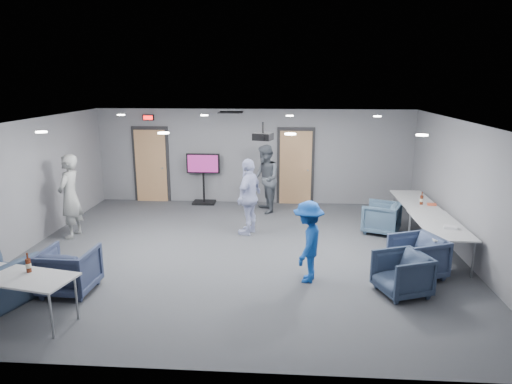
# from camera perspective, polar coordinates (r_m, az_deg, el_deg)

# --- Properties ---
(floor) EXTENTS (9.00, 9.00, 0.00)m
(floor) POSITION_cam_1_polar(r_m,az_deg,el_deg) (9.61, -2.05, -7.51)
(floor) COLOR #33353A
(floor) RESTS_ON ground
(ceiling) EXTENTS (9.00, 9.00, 0.00)m
(ceiling) POSITION_cam_1_polar(r_m,az_deg,el_deg) (8.98, -2.20, 8.73)
(ceiling) COLOR white
(ceiling) RESTS_ON wall_back
(wall_back) EXTENTS (9.00, 0.02, 2.70)m
(wall_back) POSITION_cam_1_polar(r_m,az_deg,el_deg) (13.11, -0.28, 4.45)
(wall_back) COLOR slate
(wall_back) RESTS_ON floor
(wall_front) EXTENTS (9.00, 0.02, 2.70)m
(wall_front) POSITION_cam_1_polar(r_m,az_deg,el_deg) (5.44, -6.62, -9.63)
(wall_front) COLOR slate
(wall_front) RESTS_ON floor
(wall_left) EXTENTS (0.02, 8.00, 2.70)m
(wall_left) POSITION_cam_1_polar(r_m,az_deg,el_deg) (10.66, -26.95, 0.69)
(wall_left) COLOR slate
(wall_left) RESTS_ON floor
(wall_right) EXTENTS (0.02, 8.00, 2.70)m
(wall_right) POSITION_cam_1_polar(r_m,az_deg,el_deg) (9.81, 25.01, -0.13)
(wall_right) COLOR slate
(wall_right) RESTS_ON floor
(door_left) EXTENTS (1.06, 0.17, 2.24)m
(door_left) POSITION_cam_1_polar(r_m,az_deg,el_deg) (13.66, -12.96, 3.28)
(door_left) COLOR black
(door_left) RESTS_ON wall_back
(door_right) EXTENTS (1.06, 0.17, 2.24)m
(door_right) POSITION_cam_1_polar(r_m,az_deg,el_deg) (13.08, 4.96, 3.12)
(door_right) COLOR black
(door_right) RESTS_ON wall_back
(exit_sign) EXTENTS (0.32, 0.08, 0.16)m
(exit_sign) POSITION_cam_1_polar(r_m,az_deg,el_deg) (13.47, -13.31, 9.05)
(exit_sign) COLOR black
(exit_sign) RESTS_ON wall_back
(hvac_diffuser) EXTENTS (0.60, 0.60, 0.03)m
(hvac_diffuser) POSITION_cam_1_polar(r_m,az_deg,el_deg) (11.81, -3.18, 9.90)
(hvac_diffuser) COLOR black
(hvac_diffuser) RESTS_ON ceiling
(downlights) EXTENTS (6.18, 3.78, 0.02)m
(downlights) POSITION_cam_1_polar(r_m,az_deg,el_deg) (8.98, -2.20, 8.64)
(downlights) COLOR white
(downlights) RESTS_ON ceiling
(person_a) EXTENTS (0.48, 0.71, 1.90)m
(person_a) POSITION_cam_1_polar(r_m,az_deg,el_deg) (11.05, -22.24, -0.52)
(person_a) COLOR gray
(person_a) RESTS_ON floor
(person_b) EXTENTS (0.91, 1.04, 1.83)m
(person_b) POSITION_cam_1_polar(r_m,az_deg,el_deg) (12.19, 1.13, 1.63)
(person_b) COLOR #515862
(person_b) RESTS_ON floor
(person_c) EXTENTS (0.77, 1.12, 1.77)m
(person_c) POSITION_cam_1_polar(r_m,az_deg,el_deg) (10.48, -0.87, -0.58)
(person_c) COLOR silver
(person_c) RESTS_ON floor
(person_d) EXTENTS (0.75, 1.05, 1.47)m
(person_d) POSITION_cam_1_polar(r_m,az_deg,el_deg) (8.11, 6.52, -6.20)
(person_d) COLOR #18459C
(person_d) RESTS_ON floor
(chair_right_a) EXTENTS (1.04, 1.03, 0.73)m
(chair_right_a) POSITION_cam_1_polar(r_m,az_deg,el_deg) (11.05, 15.38, -3.14)
(chair_right_a) COLOR #3E556B
(chair_right_a) RESTS_ON floor
(chair_right_b) EXTENTS (1.08, 1.07, 0.76)m
(chair_right_b) POSITION_cam_1_polar(r_m,az_deg,el_deg) (8.85, 19.53, -7.63)
(chair_right_b) COLOR #3D4B6A
(chair_right_b) RESTS_ON floor
(chair_right_c) EXTENTS (1.01, 0.99, 0.72)m
(chair_right_c) POSITION_cam_1_polar(r_m,az_deg,el_deg) (8.09, 17.78, -9.73)
(chair_right_c) COLOR #313E55
(chair_right_c) RESTS_ON floor
(chair_front_a) EXTENTS (0.86, 0.88, 0.78)m
(chair_front_a) POSITION_cam_1_polar(r_m,az_deg,el_deg) (8.39, -22.30, -9.01)
(chair_front_a) COLOR #333C58
(chair_front_a) RESTS_ON floor
(table_right_a) EXTENTS (0.76, 1.84, 0.73)m
(table_right_a) POSITION_cam_1_polar(r_m,az_deg,el_deg) (11.50, 19.18, -1.09)
(table_right_a) COLOR silver
(table_right_a) RESTS_ON floor
(table_right_b) EXTENTS (0.82, 1.97, 0.73)m
(table_right_b) POSITION_cam_1_polar(r_m,az_deg,el_deg) (9.75, 22.01, -3.95)
(table_right_b) COLOR silver
(table_right_b) RESTS_ON floor
(table_front_left) EXTENTS (1.80, 1.03, 0.73)m
(table_front_left) POSITION_cam_1_polar(r_m,az_deg,el_deg) (7.62, -27.68, -9.58)
(table_front_left) COLOR silver
(table_front_left) RESTS_ON floor
(bottle_front) EXTENTS (0.08, 0.08, 0.30)m
(bottle_front) POSITION_cam_1_polar(r_m,az_deg,el_deg) (7.62, -26.57, -8.17)
(bottle_front) COLOR #57200E
(bottle_front) RESTS_ON table_front_left
(bottle_right) EXTENTS (0.08, 0.08, 0.30)m
(bottle_right) POSITION_cam_1_polar(r_m,az_deg,el_deg) (11.05, 19.99, -0.92)
(bottle_right) COLOR #57200E
(bottle_right) RESTS_ON table_right_a
(snack_box) EXTENTS (0.21, 0.15, 0.04)m
(snack_box) POSITION_cam_1_polar(r_m,az_deg,el_deg) (11.08, 21.11, -1.45)
(snack_box) COLOR #D85736
(snack_box) RESTS_ON table_right_a
(wrapper) EXTENTS (0.28, 0.23, 0.05)m
(wrapper) POSITION_cam_1_polar(r_m,az_deg,el_deg) (9.51, 23.14, -4.08)
(wrapper) COLOR silver
(wrapper) RESTS_ON table_right_b
(tv_stand) EXTENTS (0.95, 0.45, 1.46)m
(tv_stand) POSITION_cam_1_polar(r_m,az_deg,el_deg) (13.14, -6.59, 2.06)
(tv_stand) COLOR black
(tv_stand) RESTS_ON floor
(projector) EXTENTS (0.43, 0.40, 0.36)m
(projector) POSITION_cam_1_polar(r_m,az_deg,el_deg) (9.13, 0.87, 6.96)
(projector) COLOR black
(projector) RESTS_ON ceiling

